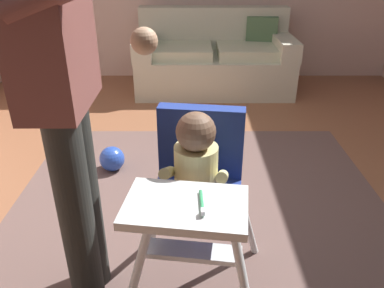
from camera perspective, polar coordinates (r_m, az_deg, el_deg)
The scene contains 6 objects.
ground at distance 2.50m, azimuth 1.00°, elevation -9.14°, with size 6.30×6.96×0.10m, color #905A3C.
area_rug at distance 2.35m, azimuth 1.04°, elevation -10.11°, with size 2.33×2.31×0.01m, color brown.
couch at distance 4.35m, azimuth 3.29°, elevation 12.49°, with size 1.69×0.86×0.86m.
high_chair at distance 1.53m, azimuth 0.62°, elevation -5.08°, with size 0.68×0.78×0.91m.
adult_standing at distance 1.45m, azimuth -18.64°, elevation 6.53°, with size 0.51×0.49×1.68m.
toy_ball at distance 2.79m, azimuth -11.92°, elevation -2.18°, with size 0.18×0.18×0.18m, color #284CB7.
Camera 1 is at (-0.05, -2.02, 1.43)m, focal length 35.69 mm.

